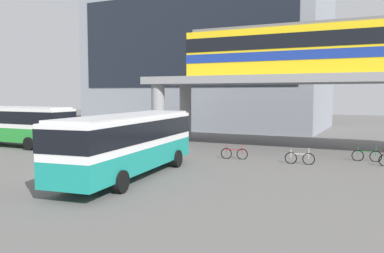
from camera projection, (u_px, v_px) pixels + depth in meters
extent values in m
plane|color=#605E5B|center=(176.00, 150.00, 31.06)|extent=(120.00, 120.00, 0.00)
cube|color=gray|center=(209.00, 54.00, 52.28)|extent=(28.93, 15.49, 18.62)
cube|color=black|center=(181.00, 40.00, 45.21)|extent=(26.04, 0.10, 10.43)
cube|color=gray|center=(362.00, 79.00, 29.19)|extent=(33.34, 6.67, 0.60)
cylinder|color=gray|center=(158.00, 115.00, 33.83)|extent=(1.10, 1.10, 5.05)
cylinder|color=gray|center=(185.00, 112.00, 38.39)|extent=(1.10, 1.10, 5.05)
cube|color=yellow|center=(343.00, 50.00, 29.61)|extent=(24.02, 2.90, 3.60)
cube|color=navy|center=(343.00, 55.00, 29.64)|extent=(24.08, 2.96, 0.70)
cube|color=black|center=(343.00, 40.00, 29.55)|extent=(24.08, 2.96, 1.10)
cube|color=slate|center=(344.00, 23.00, 29.45)|extent=(23.06, 2.61, 0.24)
cube|color=teal|center=(129.00, 157.00, 20.76)|extent=(3.72, 11.21, 1.10)
cube|color=white|center=(129.00, 132.00, 20.65)|extent=(3.72, 11.21, 1.50)
cube|color=black|center=(129.00, 130.00, 20.65)|extent=(3.76, 11.26, 0.96)
cube|color=silver|center=(129.00, 116.00, 20.59)|extent=(3.53, 10.65, 0.12)
cylinder|color=black|center=(139.00, 156.00, 24.52)|extent=(0.39, 1.03, 1.00)
cylinder|color=black|center=(177.00, 159.00, 23.70)|extent=(0.39, 1.03, 1.00)
cylinder|color=black|center=(72.00, 178.00, 18.31)|extent=(0.39, 1.03, 1.00)
cylinder|color=black|center=(121.00, 182.00, 17.49)|extent=(0.39, 1.03, 1.00)
cube|color=#268C33|center=(14.00, 133.00, 33.16)|extent=(11.00, 2.51, 1.10)
cube|color=white|center=(13.00, 117.00, 33.05)|extent=(11.00, 2.51, 1.50)
cube|color=black|center=(13.00, 116.00, 33.05)|extent=(11.04, 2.55, 0.96)
cube|color=silver|center=(13.00, 107.00, 32.99)|extent=(10.45, 2.38, 0.12)
cylinder|color=black|center=(29.00, 144.00, 30.75)|extent=(1.00, 0.28, 1.00)
cylinder|color=black|center=(53.00, 140.00, 32.99)|extent=(1.00, 0.28, 1.00)
torus|color=black|center=(309.00, 159.00, 24.53)|extent=(0.74, 0.14, 0.74)
torus|color=black|center=(291.00, 158.00, 24.88)|extent=(0.74, 0.14, 0.74)
cylinder|color=silver|center=(300.00, 154.00, 24.68)|extent=(1.05, 0.16, 0.05)
cylinder|color=silver|center=(291.00, 153.00, 24.86)|extent=(0.04, 0.04, 0.55)
cylinder|color=silver|center=(309.00, 153.00, 24.50)|extent=(0.04, 0.04, 0.65)
torus|color=black|center=(242.00, 154.00, 26.50)|extent=(0.74, 0.18, 0.74)
torus|color=black|center=(226.00, 154.00, 26.79)|extent=(0.74, 0.18, 0.74)
cylinder|color=#B21E1E|center=(234.00, 150.00, 26.62)|extent=(1.04, 0.23, 0.05)
cylinder|color=#B21E1E|center=(226.00, 149.00, 26.76)|extent=(0.04, 0.04, 0.55)
cylinder|color=#B21E1E|center=(242.00, 149.00, 26.47)|extent=(0.04, 0.04, 0.65)
torus|color=black|center=(376.00, 157.00, 25.52)|extent=(0.74, 0.13, 0.74)
torus|color=black|center=(358.00, 156.00, 25.88)|extent=(0.74, 0.13, 0.74)
cylinder|color=#1E7F33|center=(367.00, 152.00, 25.68)|extent=(1.05, 0.15, 0.05)
cylinder|color=#1E7F33|center=(358.00, 151.00, 25.86)|extent=(0.04, 0.04, 0.55)
cylinder|color=#1E7F33|center=(376.00, 151.00, 25.49)|extent=(0.04, 0.04, 0.65)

